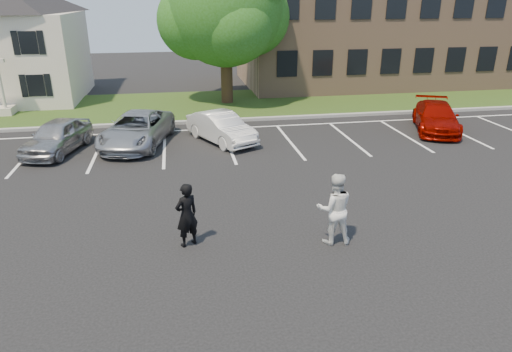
{
  "coord_description": "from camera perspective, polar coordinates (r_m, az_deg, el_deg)",
  "views": [
    {
      "loc": [
        -2.16,
        -11.21,
        6.17
      ],
      "look_at": [
        0.0,
        1.0,
        1.25
      ],
      "focal_mm": 32.0,
      "sensor_mm": 36.0,
      "label": 1
    }
  ],
  "objects": [
    {
      "name": "car_silver_west",
      "position": [
        20.86,
        -23.61,
        4.56
      ],
      "size": [
        2.67,
        4.3,
        1.37
      ],
      "primitive_type": "imported",
      "rotation": [
        0.0,
        0.0,
        -0.28
      ],
      "color": "#A4A4A8",
      "rests_on": "ground"
    },
    {
      "name": "car_silver_minivan",
      "position": [
        20.75,
        -14.69,
        5.66
      ],
      "size": [
        3.54,
        5.48,
        1.4
      ],
      "primitive_type": "imported",
      "rotation": [
        0.0,
        0.0,
        -0.26
      ],
      "color": "#A3A5AB",
      "rests_on": "ground"
    },
    {
      "name": "ground_plane",
      "position": [
        12.97,
        0.78,
        -6.75
      ],
      "size": [
        90.0,
        90.0,
        0.0
      ],
      "primitive_type": "plane",
      "color": "black",
      "rests_on": "ground"
    },
    {
      "name": "grass_strip",
      "position": [
        27.97,
        -5.43,
        8.89
      ],
      "size": [
        44.0,
        8.0,
        0.08
      ],
      "primitive_type": "cube",
      "color": "#274314",
      "rests_on": "ground"
    },
    {
      "name": "car_white_sedan",
      "position": [
        20.6,
        -4.38,
        6.06
      ],
      "size": [
        3.05,
        4.2,
        1.32
      ],
      "primitive_type": "imported",
      "rotation": [
        0.0,
        0.0,
        0.47
      ],
      "color": "silver",
      "rests_on": "ground"
    },
    {
      "name": "tree",
      "position": [
        27.84,
        -3.71,
        19.91
      ],
      "size": [
        7.8,
        7.2,
        8.8
      ],
      "color": "black",
      "rests_on": "ground"
    },
    {
      "name": "man_black_suit",
      "position": [
        11.98,
        -8.66,
        -4.85
      ],
      "size": [
        0.76,
        0.68,
        1.75
      ],
      "primitive_type": "imported",
      "rotation": [
        0.0,
        0.0,
        3.66
      ],
      "color": "black",
      "rests_on": "ground"
    },
    {
      "name": "curb",
      "position": [
        24.09,
        -4.6,
        6.92
      ],
      "size": [
        40.0,
        0.3,
        0.15
      ],
      "primitive_type": "cube",
      "color": "gray",
      "rests_on": "ground"
    },
    {
      "name": "stall_lines",
      "position": [
        21.38,
        -0.02,
        4.89
      ],
      "size": [
        34.0,
        5.36,
        0.01
      ],
      "color": "white",
      "rests_on": "ground"
    },
    {
      "name": "car_red_compact",
      "position": [
        23.98,
        21.59,
        6.86
      ],
      "size": [
        3.45,
        4.94,
        1.33
      ],
      "primitive_type": "imported",
      "rotation": [
        0.0,
        0.0,
        -0.39
      ],
      "color": "#850700",
      "rests_on": "ground"
    },
    {
      "name": "office_building",
      "position": [
        36.98,
        16.7,
        17.68
      ],
      "size": [
        22.4,
        10.4,
        8.3
      ],
      "color": "#9F795B",
      "rests_on": "ground"
    },
    {
      "name": "man_white_shirt",
      "position": [
        12.11,
        9.79,
        -4.05
      ],
      "size": [
        1.03,
        0.84,
        1.96
      ],
      "primitive_type": "imported",
      "rotation": [
        0.0,
        0.0,
        3.03
      ],
      "color": "white",
      "rests_on": "ground"
    }
  ]
}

